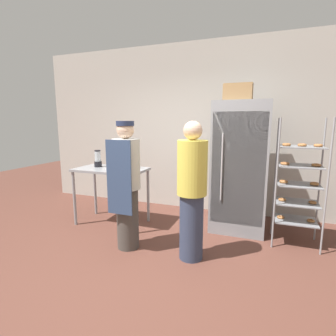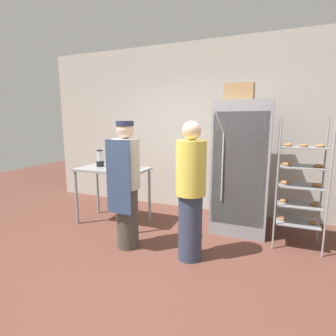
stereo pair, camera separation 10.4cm
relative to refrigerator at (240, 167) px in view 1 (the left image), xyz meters
name	(u,v)px [view 1 (the left image)]	position (x,y,z in m)	size (l,w,h in m)	color
ground_plane	(147,269)	(-0.82, -1.55, -0.95)	(14.00, 14.00, 0.00)	brown
back_wall	(199,128)	(-0.82, 0.75, 0.55)	(6.40, 0.12, 3.00)	#B7B2A8
refrigerator	(240,167)	(0.00, 0.00, 0.00)	(0.78, 0.76, 1.91)	gray
baking_rack	(299,183)	(0.77, -0.28, -0.12)	(0.58, 0.47, 1.67)	#93969B
prep_counter	(111,175)	(-1.92, -0.50, -0.17)	(1.11, 0.62, 0.90)	gray
donut_box	(124,166)	(-1.68, -0.49, -0.01)	(0.25, 0.23, 0.27)	silver
blender_pitcher	(98,159)	(-2.19, -0.44, 0.07)	(0.12, 0.12, 0.27)	black
cardboard_storage_box	(238,93)	(-0.07, -0.09, 1.07)	(0.39, 0.30, 0.24)	#937047
person_baker	(127,184)	(-1.27, -1.16, -0.11)	(0.34, 0.36, 1.63)	#47423D
person_customer	(192,191)	(-0.43, -1.14, -0.12)	(0.35, 0.35, 1.63)	#333D56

